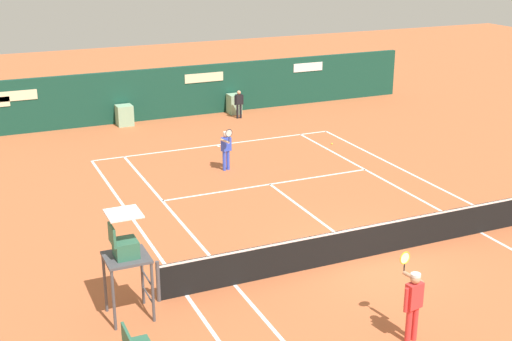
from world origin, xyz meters
TOP-DOWN VIEW (x-y plane):
  - ground_plane at (-0.00, 0.58)m, footprint 80.00×80.00m
  - tennis_net at (0.00, 0.00)m, footprint 12.10×0.10m
  - sponsor_back_wall at (-0.03, 16.97)m, footprint 25.00×1.02m
  - umpire_chair at (-6.83, -0.41)m, footprint 1.00×1.00m
  - player_on_baseline at (-0.84, 8.49)m, footprint 0.49×0.72m
  - player_near_side at (-1.43, -3.92)m, footprint 0.56×0.76m
  - ball_kid_right_post at (2.60, 15.48)m, footprint 0.46×0.21m
  - tennis_ball_mid_court at (4.50, 9.78)m, footprint 0.07×0.07m

SIDE VIEW (x-z plane):
  - ground_plane at x=0.00m, z-range 0.00..0.01m
  - tennis_ball_mid_court at x=4.50m, z-range 0.00..0.07m
  - tennis_net at x=0.00m, z-range -0.02..1.05m
  - ball_kid_right_post at x=2.60m, z-range 0.10..1.48m
  - player_on_baseline at x=-0.84m, z-range 0.04..1.80m
  - player_near_side at x=-1.43m, z-range 0.06..1.94m
  - sponsor_back_wall at x=-0.03m, z-range -0.04..2.41m
  - umpire_chair at x=-6.83m, z-range 0.36..2.99m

